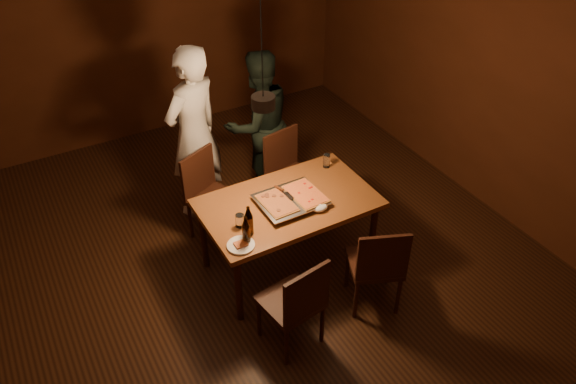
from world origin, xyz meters
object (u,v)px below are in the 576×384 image
chair_far_left (207,188)px  beer_bottle_b (249,220)px  chair_far_right (287,166)px  beer_bottle_a (246,230)px  dining_table (288,208)px  pizza_tray (291,201)px  plate_slice (241,245)px  diner_dark (259,124)px  chair_near_left (297,299)px  diner_white (194,134)px  pendant_lamp (263,101)px  chair_near_right (378,261)px

chair_far_left → beer_bottle_b: 1.07m
chair_far_right → beer_bottle_a: size_ratio=1.96×
dining_table → pizza_tray: 0.10m
chair_far_left → plate_slice: size_ratio=2.52×
pizza_tray → diner_dark: 1.32m
pizza_tray → plate_slice: pizza_tray is taller
chair_near_left → pizza_tray: chair_near_left is taller
chair_near_left → diner_white: diner_white is taller
chair_far_left → diner_dark: diner_dark is taller
beer_bottle_b → plate_slice: 0.20m
chair_far_right → diner_white: size_ratio=0.27×
dining_table → chair_far_right: (0.42, 0.75, -0.14)m
pendant_lamp → diner_white: bearing=97.9°
diner_dark → pendant_lamp: 1.66m
plate_slice → pendant_lamp: size_ratio=0.20×
diner_white → chair_near_left: bearing=65.6°
beer_bottle_a → chair_far_right: bearing=47.4°
chair_near_right → plate_slice: chair_near_right is taller
chair_near_right → diner_white: bearing=133.1°
dining_table → pendant_lamp: pendant_lamp is taller
diner_white → diner_dark: size_ratio=1.14×
beer_bottle_a → beer_bottle_b: bearing=51.8°
chair_far_right → chair_near_left: bearing=52.6°
chair_near_left → beer_bottle_b: beer_bottle_b is taller
chair_near_right → diner_dark: diner_dark is taller
chair_near_left → diner_dark: size_ratio=0.31×
chair_near_right → beer_bottle_b: bearing=167.8°
chair_near_right → pizza_tray: bearing=138.7°
pizza_tray → beer_bottle_a: beer_bottle_a is taller
beer_bottle_b → diner_white: 1.42m
chair_far_left → chair_far_right: bearing=151.7°
pizza_tray → chair_far_right: bearing=65.5°
pizza_tray → chair_near_left: bearing=-113.2°
chair_near_left → plate_slice: size_ratio=2.19×
chair_far_left → chair_near_left: bearing=66.6°
pizza_tray → diner_dark: diner_dark is taller
beer_bottle_a → chair_near_right: bearing=-29.4°
dining_table → chair_near_right: chair_near_right is taller
diner_dark → diner_white: bearing=-1.0°
chair_near_right → beer_bottle_a: (-0.92, 0.52, 0.34)m
diner_dark → chair_near_right: bearing=87.2°
plate_slice → chair_near_left: bearing=-68.2°
chair_near_right → plate_slice: 1.12m
plate_slice → chair_far_right: bearing=46.3°
beer_bottle_a → diner_white: 1.51m
chair_far_right → diner_dark: 0.56m
dining_table → beer_bottle_b: bearing=-156.1°
diner_white → pendant_lamp: size_ratio=1.64×
diner_dark → pendant_lamp: bearing=61.9°
chair_far_left → chair_near_right: bearing=92.0°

